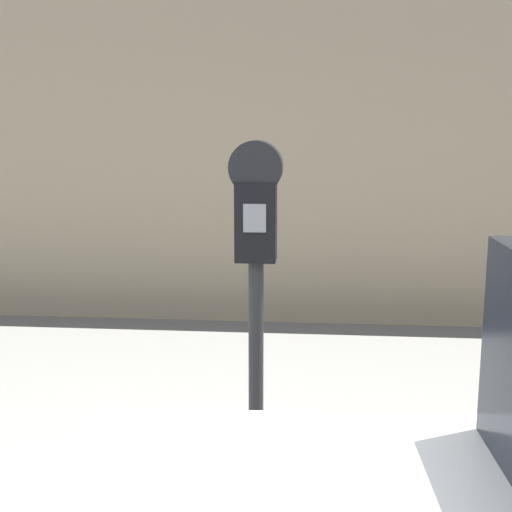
{
  "coord_description": "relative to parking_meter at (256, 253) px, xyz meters",
  "views": [
    {
      "loc": [
        0.16,
        -1.63,
        1.79
      ],
      "look_at": [
        -0.09,
        1.22,
        1.22
      ],
      "focal_mm": 50.0,
      "sensor_mm": 36.0,
      "label": 1
    }
  ],
  "objects": [
    {
      "name": "building_facade",
      "position": [
        0.09,
        3.32,
        1.07
      ],
      "size": [
        24.0,
        0.3,
        4.61
      ],
      "color": "tan",
      "rests_on": "ground_plane"
    },
    {
      "name": "sidewalk",
      "position": [
        0.09,
        0.98,
        -1.16
      ],
      "size": [
        24.0,
        2.8,
        0.15
      ],
      "color": "#ADAAA3",
      "rests_on": "ground_plane"
    },
    {
      "name": "parking_meter",
      "position": [
        0.0,
        0.0,
        0.0
      ],
      "size": [
        0.22,
        0.13,
        1.55
      ],
      "color": "#2D2D30",
      "rests_on": "sidewalk"
    }
  ]
}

